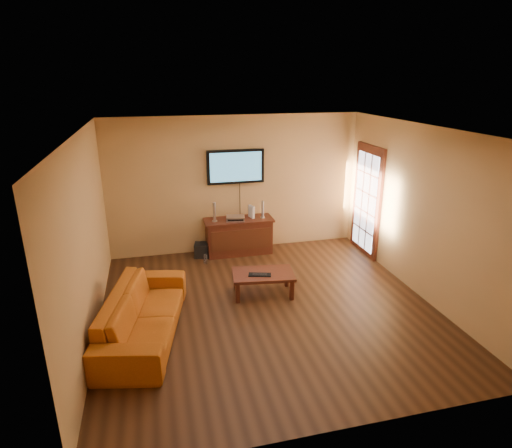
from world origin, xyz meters
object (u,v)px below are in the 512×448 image
object	(u,v)px
game_console	(251,212)
keyboard	(260,275)
media_console	(239,236)
sofa	(143,307)
bottle	(205,259)
coffee_table	(263,276)
speaker_left	(214,213)
speaker_right	(263,210)
av_receiver	(235,218)
subwoofer	(202,250)
television	(236,167)

from	to	relation	value
game_console	keyboard	xyz separation A→B (m)	(-0.31, -1.90, -0.45)
media_console	sofa	xyz separation A→B (m)	(-1.85, -2.52, 0.07)
media_console	bottle	world-z (taller)	media_console
coffee_table	speaker_left	size ratio (longest dim) A/B	2.75
speaker_right	keyboard	size ratio (longest dim) A/B	0.90
av_receiver	subwoofer	bearing A→B (deg)	-172.44
sofa	keyboard	xyz separation A→B (m)	(1.81, 0.66, -0.04)
coffee_table	av_receiver	world-z (taller)	av_receiver
television	bottle	world-z (taller)	television
speaker_right	game_console	bearing A→B (deg)	162.59
speaker_left	subwoofer	bearing A→B (deg)	176.97
media_console	television	world-z (taller)	television
speaker_left	keyboard	distance (m)	1.95
coffee_table	keyboard	size ratio (longest dim) A/B	2.76
coffee_table	bottle	distance (m)	1.63
bottle	television	bearing A→B (deg)	38.71
coffee_table	keyboard	bearing A→B (deg)	-137.87
speaker_left	keyboard	xyz separation A→B (m)	(0.44, -1.84, -0.50)
speaker_right	av_receiver	bearing A→B (deg)	-177.65
game_console	bottle	bearing A→B (deg)	-175.37
media_console	bottle	size ratio (longest dim) A/B	6.79
television	sofa	xyz separation A→B (m)	(-1.85, -2.73, -1.29)
television	sofa	world-z (taller)	television
coffee_table	av_receiver	xyz separation A→B (m)	(-0.10, 1.75, 0.43)
media_console	av_receiver	distance (m)	0.40
coffee_table	speaker_right	distance (m)	1.91
television	sofa	bearing A→B (deg)	-124.02
keyboard	subwoofer	bearing A→B (deg)	111.11
media_console	speaker_left	distance (m)	0.71
television	speaker_right	xyz separation A→B (m)	(0.48, -0.24, -0.85)
coffee_table	bottle	bearing A→B (deg)	118.04
media_console	game_console	size ratio (longest dim) A/B	5.58
speaker_right	subwoofer	size ratio (longest dim) A/B	1.27
coffee_table	sofa	size ratio (longest dim) A/B	0.48
bottle	speaker_left	bearing A→B (deg)	53.97
speaker_left	coffee_table	bearing A→B (deg)	-73.97
sofa	bottle	world-z (taller)	sofa
media_console	bottle	bearing A→B (deg)	-153.36
media_console	television	size ratio (longest dim) A/B	1.21
media_console	game_console	bearing A→B (deg)	9.36
television	sofa	distance (m)	3.54
television	game_console	world-z (taller)	television
game_console	keyboard	world-z (taller)	game_console
media_console	television	distance (m)	1.38
television	speaker_left	distance (m)	0.99
media_console	television	xyz separation A→B (m)	(-0.00, 0.22, 1.36)
game_console	subwoofer	xyz separation A→B (m)	(-1.03, -0.05, -0.70)
av_receiver	bottle	xyz separation A→B (m)	(-0.66, -0.32, -0.66)
speaker_left	av_receiver	xyz separation A→B (m)	(0.41, -0.02, -0.14)
sofa	game_console	bearing A→B (deg)	-27.53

